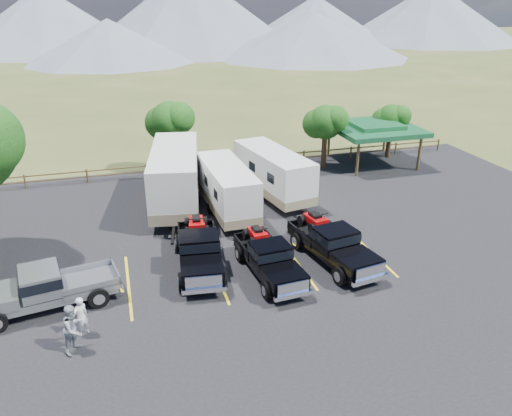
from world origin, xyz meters
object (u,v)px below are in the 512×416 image
object	(u,v)px
rig_right	(332,243)
person_b	(74,328)
pavilion	(374,128)
rig_center	(268,257)
rig_left	(199,248)
pickup_silver	(46,288)
trailer_left	(175,178)
trailer_right	(273,174)
person_a	(81,316)
trailer_center	(227,189)

from	to	relation	value
rig_right	person_b	bearing A→B (deg)	-172.55
pavilion	rig_center	world-z (taller)	pavilion
rig_left	pickup_silver	distance (m)	6.84
trailer_left	trailer_right	world-z (taller)	trailer_left
person_a	person_b	world-z (taller)	person_b
rig_left	trailer_right	bearing A→B (deg)	57.25
rig_right	rig_left	bearing A→B (deg)	159.46
rig_left	rig_center	size ratio (longest dim) A/B	1.09
pavilion	pickup_silver	xyz separation A→B (m)	(-22.26, -13.78, -1.81)
rig_center	pickup_silver	bearing A→B (deg)	175.54
pickup_silver	person_b	distance (m)	3.42
pavilion	trailer_right	distance (m)	10.67
pavilion	trailer_left	bearing A→B (deg)	-163.93
rig_left	person_b	distance (m)	7.25
rig_right	person_b	xyz separation A→B (m)	(-11.72, -3.59, -0.00)
pickup_silver	person_a	bearing A→B (deg)	21.44
rig_center	person_a	distance (m)	8.50
person_a	rig_center	bearing A→B (deg)	161.03
rig_right	person_a	size ratio (longest dim) A/B	3.77
trailer_right	rig_left	bearing A→B (deg)	-139.79
rig_center	person_b	size ratio (longest dim) A/B	2.93
trailer_left	trailer_right	distance (m)	6.13
rig_right	person_a	bearing A→B (deg)	-176.34
rig_left	trailer_center	size ratio (longest dim) A/B	0.73
pickup_silver	pavilion	bearing A→B (deg)	111.62
pavilion	person_a	size ratio (longest dim) A/B	3.76
pavilion	pickup_silver	size ratio (longest dim) A/B	0.99
rig_center	pavilion	bearing A→B (deg)	42.76
rig_left	rig_right	world-z (taller)	same
trailer_center	trailer_right	world-z (taller)	trailer_right
rig_center	person_a	size ratio (longest dim) A/B	3.41
trailer_left	trailer_center	bearing A→B (deg)	-24.03
pavilion	trailer_left	world-z (taller)	trailer_left
rig_right	trailer_center	world-z (taller)	trailer_center
rig_left	trailer_left	size ratio (longest dim) A/B	0.59
trailer_left	person_a	xyz separation A→B (m)	(-5.19, -11.59, -1.06)
rig_right	pavilion	bearing A→B (deg)	45.57
rig_center	pickup_silver	distance (m)	9.59
rig_left	trailer_left	world-z (taller)	trailer_left
pavilion	rig_right	bearing A→B (deg)	-124.84
rig_left	pickup_silver	world-z (taller)	rig_left
rig_right	pickup_silver	bearing A→B (deg)	172.16
person_b	rig_center	bearing A→B (deg)	-30.26
rig_left	pickup_silver	size ratio (longest dim) A/B	0.99
trailer_center	trailer_right	size ratio (longest dim) A/B	0.96
rig_left	rig_right	bearing A→B (deg)	-4.54
trailer_left	trailer_center	size ratio (longest dim) A/B	1.23
pavilion	pickup_silver	distance (m)	26.24
person_b	rig_right	bearing A→B (deg)	-34.27
rig_center	person_b	bearing A→B (deg)	-163.56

